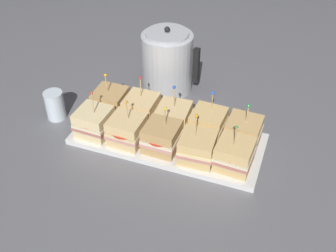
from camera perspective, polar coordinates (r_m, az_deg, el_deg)
The scene contains 14 objects.
ground_plane at distance 1.34m, azimuth 0.00°, elevation -2.08°, with size 6.00×6.00×0.00m, color slate.
serving_platter at distance 1.34m, azimuth 0.00°, elevation -1.79°, with size 0.60×0.25×0.02m.
sandwich_front_far_left at distance 1.34m, azimuth -9.98°, elevation 0.54°, with size 0.11×0.11×0.16m.
sandwich_front_left at distance 1.30m, azimuth -5.59°, elevation -0.55°, with size 0.11×0.11×0.15m.
sandwich_front_center at distance 1.27m, azimuth -0.73°, elevation -1.55°, with size 0.11×0.11×0.15m.
sandwich_front_right at distance 1.24m, azimuth 4.04°, elevation -2.92°, with size 0.11×0.11×0.16m.
sandwich_front_far_right at distance 1.22m, azimuth 8.98°, elevation -3.87°, with size 0.11×0.11×0.16m.
sandwich_back_far_left at distance 1.42m, azimuth -7.79°, elevation 3.25°, with size 0.11×0.11×0.15m.
sandwich_back_left at distance 1.38m, azimuth -3.62°, elevation 2.37°, with size 0.11×0.11×0.16m.
sandwich_back_center at distance 1.34m, azimuth 0.87°, elevation 1.22°, with size 0.11×0.11×0.16m.
sandwich_back_right at distance 1.32m, azimuth 5.46°, elevation 0.35°, with size 0.11×0.11×0.16m.
sandwich_back_far_right at distance 1.30m, azimuth 10.17°, elevation -0.81°, with size 0.11×0.11×0.15m.
kettle_steel at distance 1.53m, azimuth -0.08°, elevation 8.73°, with size 0.20×0.18×0.25m.
drinking_glass at distance 1.46m, azimuth -15.06°, elevation 2.75°, with size 0.06×0.06×0.10m.
Camera 1 is at (0.35, -0.95, 0.89)m, focal length 45.00 mm.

